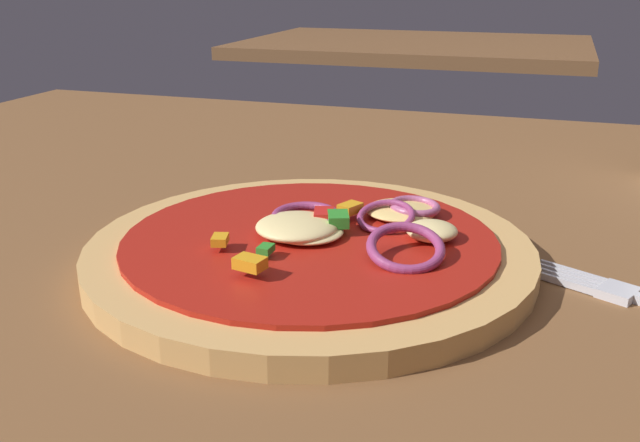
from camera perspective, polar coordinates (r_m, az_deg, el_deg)
dining_table at (r=0.42m, az=0.96°, el=-5.36°), size 1.13×0.96×0.03m
pizza at (r=0.42m, az=-0.59°, el=-2.27°), size 0.26×0.26×0.03m
background_table at (r=1.74m, az=7.71°, el=13.67°), size 0.79×0.56×0.03m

